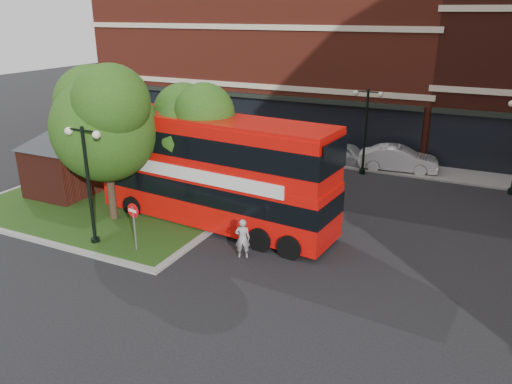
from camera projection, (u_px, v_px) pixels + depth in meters
The scene contains 14 objects.
ground at pixel (207, 276), 18.30m from camera, with size 120.00×120.00×0.00m, color black.
pavement_far at pixel (340, 160), 32.22m from camera, with size 44.00×3.00×0.12m, color slate.
terrace_far_left at pixel (275, 40), 39.47m from camera, with size 26.00×12.00×14.00m, color maroon.
traffic_island at pixel (97, 210), 24.09m from camera, with size 12.60×7.60×0.15m.
kiosk at pixel (61, 153), 25.40m from camera, with size 6.51×6.51×3.60m.
tree_island_west at pixel (103, 118), 21.54m from camera, with size 5.40×4.71×7.21m.
tree_island_east at pixel (194, 126), 22.59m from camera, with size 4.46×3.90×6.29m.
lamp_island at pixel (88, 180), 19.76m from camera, with size 1.72×0.36×5.00m.
lamp_far_left at pixel (366, 127), 28.76m from camera, with size 1.72×0.36×5.00m.
bus at pixel (213, 164), 21.86m from camera, with size 11.46×3.58×4.30m.
woman at pixel (243, 238), 19.42m from camera, with size 0.59×0.39×1.62m, color gray.
car_silver at pixel (347, 154), 31.33m from camera, with size 1.61×3.99×1.36m, color #A5A9AC.
car_white at pixel (398, 159), 30.01m from camera, with size 1.61×4.61×1.52m, color silver.
no_entry_sign at pixel (134, 218), 19.52m from camera, with size 0.59×0.14×2.12m.
Camera 1 is at (8.67, -13.72, 9.16)m, focal length 35.00 mm.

